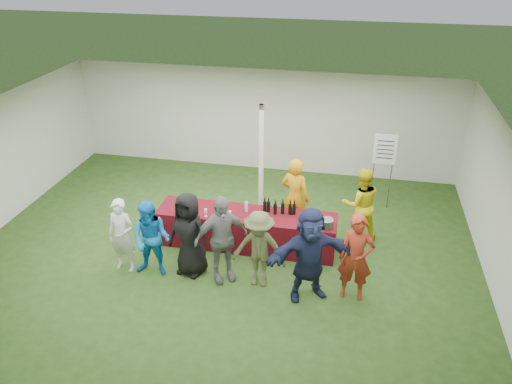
% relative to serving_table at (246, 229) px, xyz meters
% --- Properties ---
extents(ground, '(60.00, 60.00, 0.00)m').
position_rel_serving_table_xyz_m(ground, '(-0.39, -0.23, -0.38)').
color(ground, '#284719').
rests_on(ground, ground).
extents(tent, '(10.00, 10.00, 10.00)m').
position_rel_serving_table_xyz_m(tent, '(0.11, 0.97, 0.98)').
color(tent, white).
rests_on(tent, ground).
extents(serving_table, '(3.60, 0.80, 0.75)m').
position_rel_serving_table_xyz_m(serving_table, '(0.00, 0.00, 0.00)').
color(serving_table, '#62070D').
rests_on(serving_table, ground).
extents(wine_bottles, '(0.66, 0.14, 0.32)m').
position_rel_serving_table_xyz_m(wine_bottles, '(0.64, 0.14, 0.50)').
color(wine_bottles, black).
rests_on(wine_bottles, serving_table).
extents(wine_glasses, '(2.73, 0.13, 0.16)m').
position_rel_serving_table_xyz_m(wine_glasses, '(-0.23, -0.25, 0.49)').
color(wine_glasses, silver).
rests_on(wine_glasses, serving_table).
extents(water_bottle, '(0.07, 0.07, 0.23)m').
position_rel_serving_table_xyz_m(water_bottle, '(-0.01, 0.08, 0.48)').
color(water_bottle, silver).
rests_on(water_bottle, serving_table).
extents(bar_towel, '(0.25, 0.18, 0.03)m').
position_rel_serving_table_xyz_m(bar_towel, '(1.53, 0.05, 0.39)').
color(bar_towel, white).
rests_on(bar_towel, serving_table).
extents(dump_bucket, '(0.26, 0.26, 0.18)m').
position_rel_serving_table_xyz_m(dump_bucket, '(1.61, -0.22, 0.46)').
color(dump_bucket, slate).
rests_on(dump_bucket, serving_table).
extents(wine_list_sign, '(0.50, 0.03, 1.80)m').
position_rel_serving_table_xyz_m(wine_list_sign, '(2.67, 2.20, 0.94)').
color(wine_list_sign, slate).
rests_on(wine_list_sign, ground).
extents(staff_pourer, '(0.74, 0.62, 1.74)m').
position_rel_serving_table_xyz_m(staff_pourer, '(0.89, 0.62, 0.50)').
color(staff_pourer, '#CA880E').
rests_on(staff_pourer, ground).
extents(staff_back, '(0.90, 0.78, 1.59)m').
position_rel_serving_table_xyz_m(staff_back, '(2.23, 0.76, 0.42)').
color(staff_back, gold).
rests_on(staff_back, ground).
extents(customer_0, '(0.56, 0.39, 1.47)m').
position_rel_serving_table_xyz_m(customer_0, '(-2.08, -1.24, 0.36)').
color(customer_0, silver).
rests_on(customer_0, ground).
extents(customer_1, '(0.73, 0.57, 1.51)m').
position_rel_serving_table_xyz_m(customer_1, '(-1.48, -1.28, 0.38)').
color(customer_1, '#1275C4').
rests_on(customer_1, ground).
extents(customer_2, '(0.91, 0.72, 1.65)m').
position_rel_serving_table_xyz_m(customer_2, '(-0.82, -1.09, 0.45)').
color(customer_2, black).
rests_on(customer_2, ground).
extents(customer_3, '(1.07, 0.92, 1.72)m').
position_rel_serving_table_xyz_m(customer_3, '(-0.19, -1.17, 0.49)').
color(customer_3, slate).
rests_on(customer_3, ground).
extents(customer_4, '(0.99, 0.60, 1.49)m').
position_rel_serving_table_xyz_m(customer_4, '(0.50, -1.19, 0.37)').
color(customer_4, '#4D522F').
rests_on(customer_4, ground).
extents(customer_5, '(1.68, 1.18, 1.75)m').
position_rel_serving_table_xyz_m(customer_5, '(1.41, -1.35, 0.50)').
color(customer_5, '#1B2345').
rests_on(customer_5, ground).
extents(customer_6, '(0.60, 0.40, 1.63)m').
position_rel_serving_table_xyz_m(customer_6, '(2.18, -1.20, 0.44)').
color(customer_6, maroon).
rests_on(customer_6, ground).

